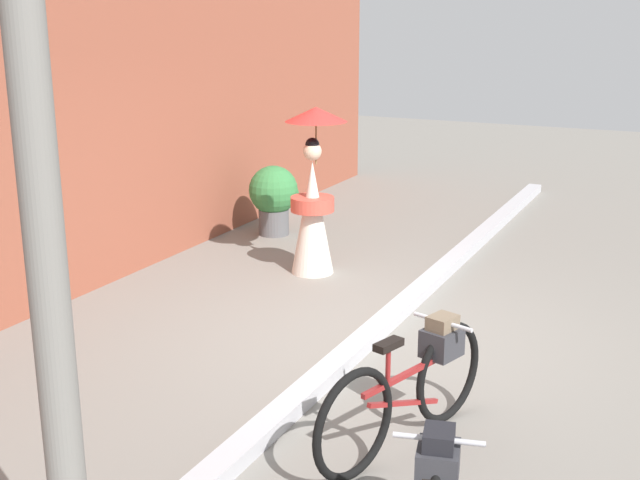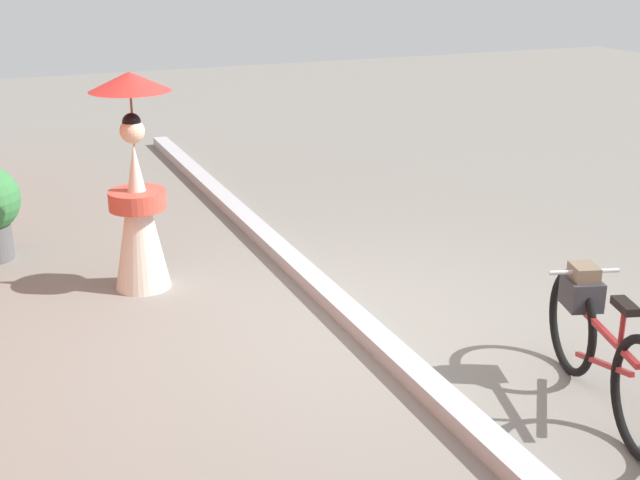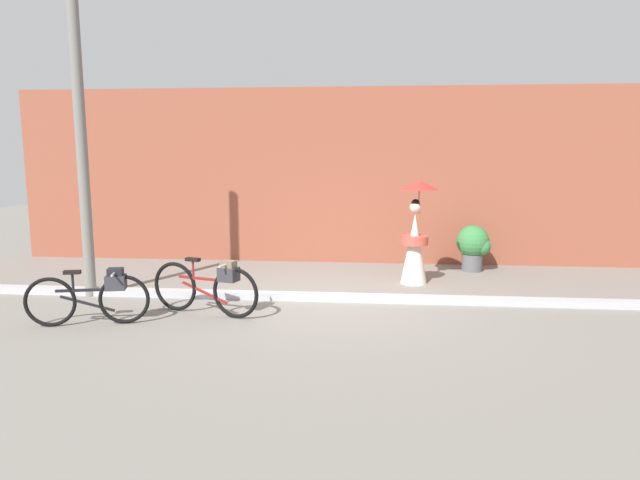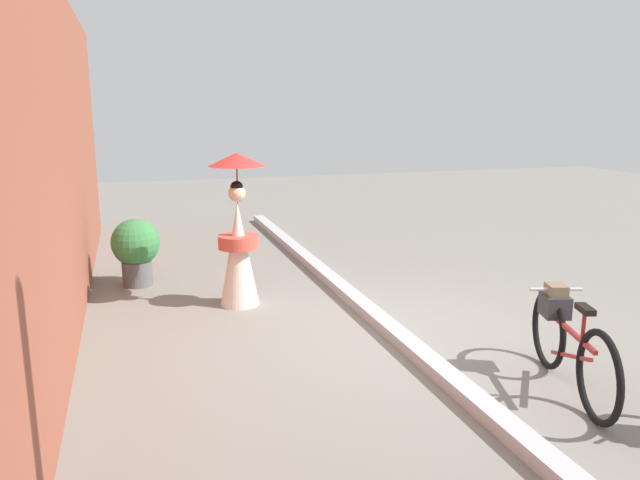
% 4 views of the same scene
% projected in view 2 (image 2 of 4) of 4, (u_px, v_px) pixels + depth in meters
% --- Properties ---
extents(ground_plane, '(30.00, 30.00, 0.00)m').
position_uv_depth(ground_plane, '(358.00, 329.00, 6.57)').
color(ground_plane, gray).
extents(sidewalk_curb, '(14.00, 0.20, 0.12)m').
position_uv_depth(sidewalk_curb, '(358.00, 322.00, 6.55)').
color(sidewalk_curb, '#B2B2B7').
rests_on(sidewalk_curb, ground_plane).
extents(bicycle_near_officer, '(1.73, 0.64, 0.84)m').
position_uv_depth(bicycle_near_officer, '(600.00, 342.00, 5.37)').
color(bicycle_near_officer, black).
rests_on(bicycle_near_officer, ground_plane).
extents(person_with_parasol, '(0.68, 0.68, 1.87)m').
position_uv_depth(person_with_parasol, '(137.00, 190.00, 7.11)').
color(person_with_parasol, silver).
rests_on(person_with_parasol, ground_plane).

